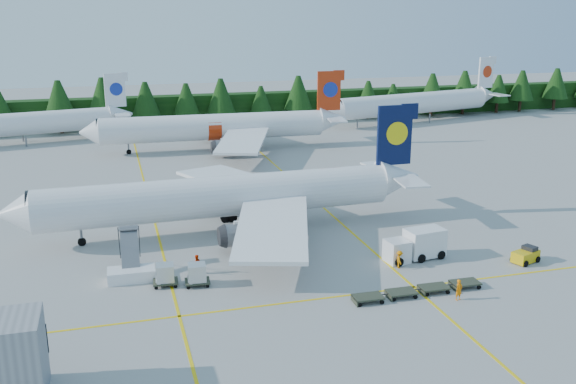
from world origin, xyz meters
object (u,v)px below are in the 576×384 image
object	(u,v)px
service_truck	(415,245)
baggage_tug	(526,255)
airliner_navy	(212,198)
airliner_red	(209,128)
airstairs	(131,270)

from	to	relation	value
service_truck	baggage_tug	world-z (taller)	service_truck
airliner_navy	airliner_red	world-z (taller)	airliner_red
airstairs	airliner_navy	bearing A→B (deg)	50.18
service_truck	baggage_tug	bearing A→B (deg)	-27.52
service_truck	baggage_tug	size ratio (longest dim) A/B	2.07
airliner_navy	service_truck	distance (m)	21.59
airliner_red	baggage_tug	xyz separation A→B (m)	(20.54, -58.27, -3.17)
airliner_navy	airstairs	xyz separation A→B (m)	(-8.94, -10.26, -3.04)
airliner_navy	service_truck	xyz separation A→B (m)	(17.26, -12.74, -2.43)
airliner_red	airstairs	xyz separation A→B (m)	(-15.37, -52.17, -3.06)
airstairs	baggage_tug	distance (m)	36.43
airliner_navy	baggage_tug	size ratio (longest dim) A/B	14.91
airliner_navy	airstairs	bearing A→B (deg)	-132.42
airliner_red	service_truck	size ratio (longest dim) A/B	7.23
airliner_navy	baggage_tug	xyz separation A→B (m)	(26.97, -16.36, -3.15)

